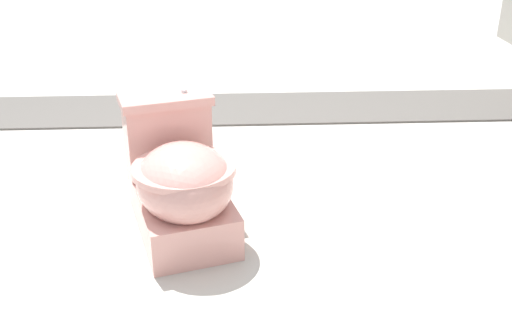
% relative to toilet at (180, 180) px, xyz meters
% --- Properties ---
extents(ground_plane, '(14.00, 14.00, 0.00)m').
position_rel_toilet_xyz_m(ground_plane, '(-0.24, -0.15, -0.22)').
color(ground_plane, beige).
extents(gravel_strip, '(0.56, 8.00, 0.01)m').
position_rel_toilet_xyz_m(gravel_strip, '(-1.40, 0.35, -0.21)').
color(gravel_strip, '#605B56').
rests_on(gravel_strip, ground).
extents(toilet, '(0.71, 0.53, 0.52)m').
position_rel_toilet_xyz_m(toilet, '(0.00, 0.00, 0.00)').
color(toilet, '#E09E93').
rests_on(toilet, ground).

